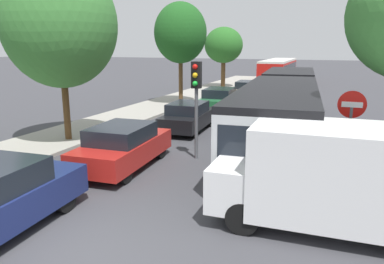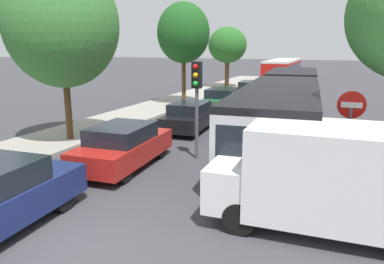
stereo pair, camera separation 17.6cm
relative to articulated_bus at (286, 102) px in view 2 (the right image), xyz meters
name	(u,v)px [view 2 (the right image)]	position (x,y,z in m)	size (l,w,h in m)	color
ground_plane	(64,256)	(-2.23, -11.78, -1.46)	(200.00, 200.00, 0.00)	#3D3D42
kerb_strip_left	(171,102)	(-8.66, 6.19, -1.39)	(3.20, 45.95, 0.14)	#9E998E
articulated_bus	(286,102)	(0.00, 0.00, 0.00)	(4.11, 17.15, 2.52)	silver
city_bus_rear	(283,69)	(-4.18, 24.17, -0.07)	(2.64, 11.17, 2.40)	red
queued_car_red	(123,146)	(-4.12, -6.76, -0.73)	(2.01, 4.22, 1.43)	#B21E19
queued_car_black	(190,116)	(-4.21, -0.99, -0.77)	(1.89, 3.97, 1.35)	black
queued_car_green	(222,100)	(-4.42, 4.43, -0.74)	(2.00, 4.19, 1.42)	#236638
queued_car_tan	(252,91)	(-3.94, 9.73, -0.75)	(1.96, 4.12, 1.40)	tan
white_van	(337,177)	(2.45, -8.72, -0.21)	(5.07, 2.15, 2.31)	white
traffic_light	(197,88)	(-2.28, -4.93, 1.04)	(0.33, 0.37, 3.40)	#56595E
no_entry_sign	(349,128)	(2.62, -6.57, 0.42)	(0.70, 0.08, 2.82)	#56595E
tree_left_mid	(62,24)	(-8.02, -4.78, 3.26)	(4.43, 4.43, 7.19)	#51381E
tree_left_far	(183,35)	(-7.69, 6.04, 3.12)	(3.39, 3.39, 6.62)	#51381E
tree_left_distant	(228,46)	(-7.88, 16.38, 2.36)	(3.45, 3.45, 5.52)	#51381E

